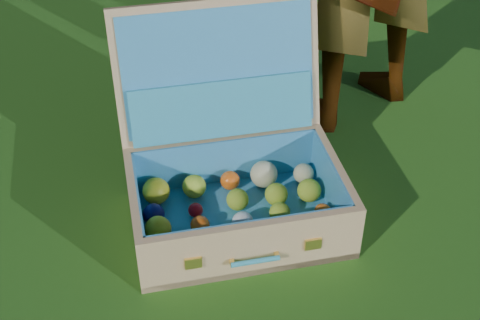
# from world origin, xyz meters

# --- Properties ---
(ground) EXTENTS (60.00, 60.00, 0.00)m
(ground) POSITION_xyz_m (0.00, 0.00, 0.00)
(ground) COLOR #215114
(ground) RESTS_ON ground
(suitcase) EXTENTS (0.70, 0.67, 0.53)m
(suitcase) POSITION_xyz_m (0.01, 0.18, 0.15)
(suitcase) COLOR tan
(suitcase) RESTS_ON ground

